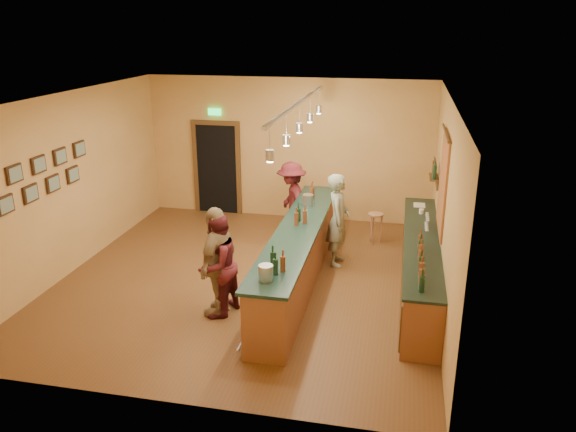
% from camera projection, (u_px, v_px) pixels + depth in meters
% --- Properties ---
extents(floor, '(7.00, 7.00, 0.00)m').
position_uv_depth(floor, '(248.00, 279.00, 10.01)').
color(floor, brown).
rests_on(floor, ground).
extents(ceiling, '(6.50, 7.00, 0.02)m').
position_uv_depth(ceiling, '(243.00, 97.00, 8.95)').
color(ceiling, silver).
rests_on(ceiling, wall_back).
extents(wall_back, '(6.50, 0.02, 3.20)m').
position_uv_depth(wall_back, '(288.00, 149.00, 12.72)').
color(wall_back, '#BC8D46').
rests_on(wall_back, floor).
extents(wall_front, '(6.50, 0.02, 3.20)m').
position_uv_depth(wall_front, '(160.00, 282.00, 6.24)').
color(wall_front, '#BC8D46').
rests_on(wall_front, floor).
extents(wall_left, '(0.02, 7.00, 3.20)m').
position_uv_depth(wall_left, '(72.00, 182.00, 10.11)').
color(wall_left, '#BC8D46').
rests_on(wall_left, floor).
extents(wall_right, '(0.02, 7.00, 3.20)m').
position_uv_depth(wall_right, '(444.00, 205.00, 8.85)').
color(wall_right, '#BC8D46').
rests_on(wall_right, floor).
extents(doorway, '(1.15, 0.09, 2.48)m').
position_uv_depth(doorway, '(217.00, 166.00, 13.18)').
color(doorway, black).
rests_on(doorway, wall_back).
extents(tapestry, '(0.03, 1.40, 1.60)m').
position_uv_depth(tapestry, '(443.00, 183.00, 9.14)').
color(tapestry, maroon).
rests_on(tapestry, wall_right).
extents(bottle_shelf, '(0.17, 0.55, 0.54)m').
position_uv_depth(bottle_shelf, '(435.00, 171.00, 10.60)').
color(bottle_shelf, '#483315').
rests_on(bottle_shelf, wall_right).
extents(picture_grid, '(0.06, 2.20, 0.70)m').
position_uv_depth(picture_grid, '(46.00, 174.00, 9.29)').
color(picture_grid, '#382111').
rests_on(picture_grid, wall_left).
extents(back_counter, '(0.60, 4.55, 1.27)m').
position_uv_depth(back_counter, '(420.00, 264.00, 9.44)').
color(back_counter, brown).
rests_on(back_counter, floor).
extents(tasting_bar, '(0.73, 5.10, 1.38)m').
position_uv_depth(tasting_bar, '(298.00, 252.00, 9.63)').
color(tasting_bar, brown).
rests_on(tasting_bar, floor).
extents(pendant_track, '(0.11, 4.60, 0.50)m').
position_uv_depth(pendant_track, '(299.00, 113.00, 8.85)').
color(pendant_track, silver).
rests_on(pendant_track, ceiling).
extents(bartender, '(0.43, 0.65, 1.75)m').
position_uv_depth(bartender, '(338.00, 220.00, 10.38)').
color(bartender, gray).
rests_on(bartender, floor).
extents(customer_a, '(0.83, 0.95, 1.65)m').
position_uv_depth(customer_a, '(217.00, 265.00, 8.55)').
color(customer_a, '#59191E').
rests_on(customer_a, floor).
extents(customer_b, '(0.56, 1.07, 1.75)m').
position_uv_depth(customer_b, '(218.00, 262.00, 8.57)').
color(customer_b, '#997A51').
rests_on(customer_b, floor).
extents(customer_c, '(0.98, 1.22, 1.65)m').
position_uv_depth(customer_c, '(291.00, 201.00, 11.60)').
color(customer_c, '#59191E').
rests_on(customer_c, floor).
extents(bar_stool, '(0.31, 0.31, 0.64)m').
position_uv_depth(bar_stool, '(376.00, 220.00, 11.47)').
color(bar_stool, '#AD6F4E').
rests_on(bar_stool, floor).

